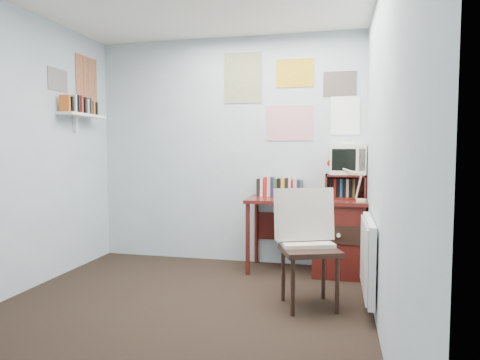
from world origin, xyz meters
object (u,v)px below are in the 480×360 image
at_px(tv_riser, 345,186).
at_px(radiator, 368,257).
at_px(desk_chair, 309,250).
at_px(desk_lamp, 362,183).
at_px(desk, 333,234).
at_px(wall_shelf, 82,115).
at_px(crt_tv, 347,158).

bearing_deg(tv_riser, radiator, -80.72).
relative_size(desk_chair, desk_lamp, 2.53).
distance_m(desk, radiator, 0.97).
height_order(radiator, wall_shelf, wall_shelf).
bearing_deg(desk_chair, crt_tv, 54.88).
xyz_separation_m(desk, tv_riser, (0.12, 0.11, 0.48)).
height_order(tv_riser, wall_shelf, wall_shelf).
bearing_deg(desk, radiator, -72.76).
distance_m(desk_lamp, crt_tv, 0.38).
height_order(desk_chair, wall_shelf, wall_shelf).
distance_m(desk_lamp, radiator, 0.95).
xyz_separation_m(desk_lamp, wall_shelf, (-2.84, -0.24, 0.68)).
bearing_deg(desk_chair, wall_shelf, 145.48).
relative_size(desk_chair, wall_shelf, 1.49).
bearing_deg(desk_chair, tv_riser, 55.31).
distance_m(desk_chair, crt_tv, 1.37).
xyz_separation_m(desk, desk_lamp, (0.27, -0.14, 0.54)).
relative_size(desk_lamp, wall_shelf, 0.59).
bearing_deg(crt_tv, wall_shelf, -171.60).
bearing_deg(desk_lamp, desk_chair, -111.13).
distance_m(desk_chair, desk_lamp, 1.07).
height_order(crt_tv, radiator, crt_tv).
height_order(desk, desk_lamp, desk_lamp).
relative_size(radiator, wall_shelf, 1.29).
relative_size(crt_tv, radiator, 0.44).
xyz_separation_m(tv_riser, crt_tv, (0.01, 0.02, 0.29)).
distance_m(crt_tv, radiator, 1.31).
relative_size(desk_lamp, radiator, 0.46).
bearing_deg(desk_chair, desk, 60.25).
bearing_deg(desk_lamp, crt_tv, 122.55).
xyz_separation_m(desk_lamp, tv_riser, (-0.15, 0.25, -0.06)).
relative_size(desk, crt_tv, 3.41).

